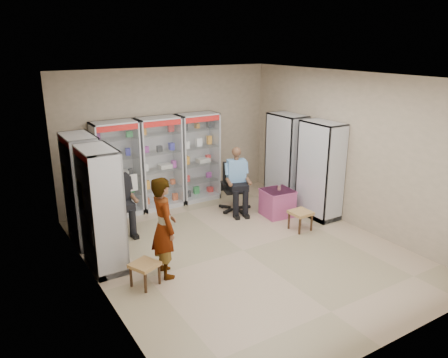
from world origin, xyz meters
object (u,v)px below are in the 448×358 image
cabinet_left_near (102,210)px  pink_trunk (277,203)px  wooden_chair (119,207)px  woven_stool_b (145,274)px  office_chair (235,187)px  cabinet_right_near (320,170)px  cabinet_back_left (117,170)px  cabinet_back_mid (160,163)px  standing_man (164,227)px  cabinet_back_right (198,157)px  seated_shopkeeper (236,181)px  woven_stool_a (300,220)px  cabinet_left_far (83,190)px  cabinet_right_far (286,158)px

cabinet_left_near → pink_trunk: size_ratio=3.42×
wooden_chair → woven_stool_b: size_ratio=2.53×
office_chair → cabinet_right_near: bearing=-25.4°
cabinet_back_left → wooden_chair: size_ratio=2.13×
pink_trunk → wooden_chair: bearing=161.4°
woven_stool_b → cabinet_back_mid: bearing=61.9°
wooden_chair → standing_man: (0.05, -2.03, 0.34)m
cabinet_back_right → cabinet_left_near: same height
seated_shopkeeper → standing_man: 2.95m
standing_man → wooden_chair: bearing=8.1°
office_chair → cabinet_back_left: bearing=172.1°
woven_stool_a → cabinet_left_far: bearing=155.8°
cabinet_right_far → cabinet_left_far: 4.46m
office_chair → cabinet_left_near: bearing=-145.4°
cabinet_back_mid → woven_stool_a: (1.79, -2.58, -0.81)m
cabinet_back_left → cabinet_left_near: size_ratio=1.00×
cabinet_back_mid → woven_stool_a: cabinet_back_mid is taller
wooden_chair → cabinet_back_left: bearing=71.1°
pink_trunk → cabinet_back_right: bearing=117.5°
standing_man → cabinet_right_far: bearing=-59.6°
wooden_chair → standing_man: 2.06m
cabinet_back_left → office_chair: cabinet_back_left is taller
cabinet_left_far → woven_stool_b: bearing=9.5°
cabinet_left_near → woven_stool_b: 1.24m
cabinet_right_far → cabinet_back_mid: bearing=66.3°
seated_shopkeeper → woven_stool_b: bearing=-130.1°
seated_shopkeeper → cabinet_left_far: bearing=-165.8°
pink_trunk → woven_stool_b: pink_trunk is taller
pink_trunk → cabinet_right_far: bearing=41.8°
wooden_chair → pink_trunk: bearing=-18.6°
office_chair → cabinet_left_far: bearing=-164.9°
standing_man → pink_trunk: bearing=-65.0°
cabinet_left_far → woven_stool_b: size_ratio=5.38×
cabinet_back_left → cabinet_right_near: size_ratio=1.00×
cabinet_right_near → seated_shopkeeper: size_ratio=1.50×
pink_trunk → standing_man: 3.23m
cabinet_left_far → woven_stool_a: (3.67, -1.65, -0.81)m
office_chair → woven_stool_a: 1.67m
cabinet_back_left → pink_trunk: bearing=-32.0°
cabinet_back_left → cabinet_back_mid: same height
cabinet_back_mid → cabinet_right_far: 2.82m
woven_stool_a → cabinet_back_mid: bearing=124.8°
cabinet_right_far → seated_shopkeeper: (-1.31, 0.05, -0.33)m
cabinet_back_left → wooden_chair: (-0.25, -0.73, -0.53)m
cabinet_back_mid → woven_stool_a: 3.25m
cabinet_back_left → cabinet_right_far: size_ratio=1.00×
cabinet_right_far → pink_trunk: bearing=131.8°
standing_man → cabinet_back_mid: bearing=-15.9°
woven_stool_b → wooden_chair: bearing=80.9°
cabinet_back_left → cabinet_back_right: (1.90, 0.00, 0.00)m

